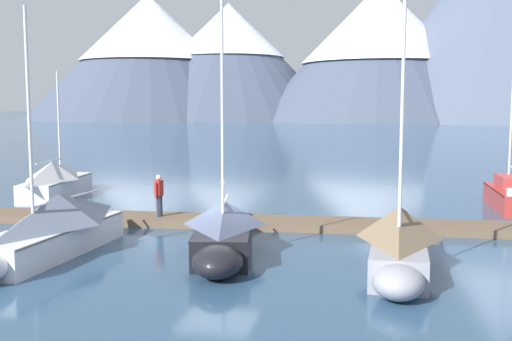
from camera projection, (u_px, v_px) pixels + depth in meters
name	position (u px, v px, depth m)	size (l,w,h in m)	color
ground_plane	(217.00, 249.00, 20.17)	(700.00, 700.00, 0.00)	#2D4C6B
mountain_west_summit	(149.00, 53.00, 192.74)	(77.81, 77.81, 39.46)	#424C60
mountain_central_massif	(229.00, 59.00, 192.52)	(72.78, 72.78, 36.58)	#424C60
mountain_shoulder_ridge	(380.00, 47.00, 178.36)	(75.89, 75.89, 40.18)	#424C60
dock	(245.00, 222.00, 24.04)	(27.64, 3.91, 0.30)	brown
sailboat_nearest_berth	(57.00, 180.00, 31.66)	(2.69, 7.30, 6.52)	white
sailboat_second_berth	(49.00, 227.00, 19.26)	(2.30, 7.25, 7.70)	silver
sailboat_mid_dock_port	(223.00, 233.00, 19.04)	(2.77, 6.06, 7.93)	black
sailboat_mid_dock_starboard	(399.00, 242.00, 17.32)	(1.82, 5.96, 9.16)	#93939E
sailboat_far_berth	(509.00, 194.00, 28.42)	(1.72, 6.22, 9.32)	#B2332D
person_on_dock	(159.00, 193.00, 24.38)	(0.26, 0.59, 1.69)	#384256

